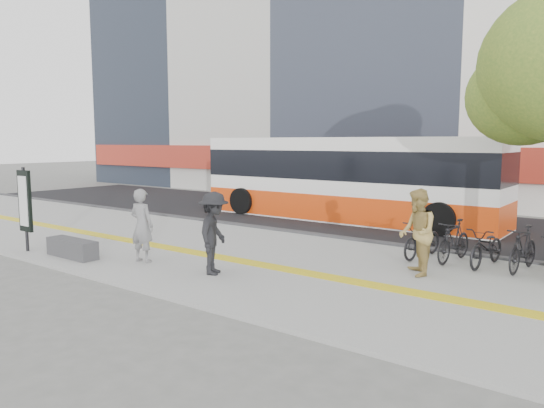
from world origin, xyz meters
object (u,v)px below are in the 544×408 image
Objects in this scene: pedestrian_tan at (417,232)px; pedestrian_dark at (214,233)px; signboard at (25,202)px; bus at (345,181)px; seated_woman at (142,226)px; bench at (72,248)px.

pedestrian_tan is 4.35m from pedestrian_dark.
signboard is 0.19× the size of bus.
pedestrian_dark reaches higher than seated_woman.
bench is at bearing 77.12° from pedestrian_dark.
pedestrian_dark is at bearing 176.90° from seated_woman.
signboard is 1.25× the size of seated_woman.
signboard is 10.72m from bus.
bench is 0.89× the size of pedestrian_dark.
seated_woman is (-0.45, -8.97, -0.52)m from bus.
bus reaches higher than pedestrian_dark.
signboard is at bearing -111.04° from bus.
signboard is 5.69m from pedestrian_dark.
bench is 4.10m from pedestrian_dark.
bus is at bearing -15.40° from pedestrian_dark.
bus reaches higher than seated_woman.
pedestrian_dark is (-3.52, -2.55, -0.04)m from pedestrian_tan.
pedestrian_dark reaches higher than bench.
bench is 0.91× the size of seated_woman.
signboard is 3.58m from seated_woman.
pedestrian_tan is (7.46, 3.49, 0.71)m from bench.
pedestrian_tan is at bearing -80.46° from pedestrian_dark.
seated_woman is 0.94× the size of pedestrian_tan.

